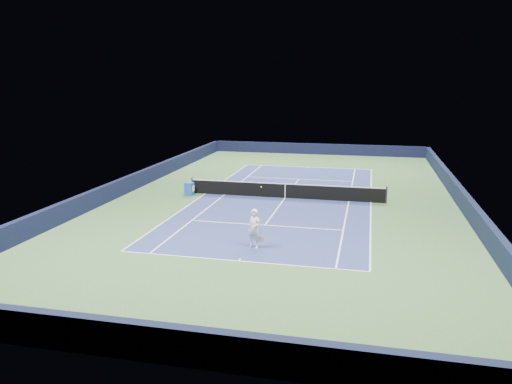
# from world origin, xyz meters

# --- Properties ---
(ground) EXTENTS (40.00, 40.00, 0.00)m
(ground) POSITION_xyz_m (0.00, 0.00, 0.00)
(ground) COLOR #365B31
(ground) RESTS_ON ground
(wall_far) EXTENTS (22.00, 0.35, 1.10)m
(wall_far) POSITION_xyz_m (0.00, 19.82, 0.55)
(wall_far) COLOR black
(wall_far) RESTS_ON ground
(wall_near) EXTENTS (22.00, 0.35, 1.10)m
(wall_near) POSITION_xyz_m (0.00, -19.82, 0.55)
(wall_near) COLOR black
(wall_near) RESTS_ON ground
(wall_right) EXTENTS (0.35, 40.00, 1.10)m
(wall_right) POSITION_xyz_m (10.82, 0.00, 0.55)
(wall_right) COLOR #101832
(wall_right) RESTS_ON ground
(wall_left) EXTENTS (0.35, 40.00, 1.10)m
(wall_left) POSITION_xyz_m (-10.82, 0.00, 0.55)
(wall_left) COLOR black
(wall_left) RESTS_ON ground
(court_surface) EXTENTS (10.97, 23.77, 0.01)m
(court_surface) POSITION_xyz_m (0.00, 0.00, 0.00)
(court_surface) COLOR navy
(court_surface) RESTS_ON ground
(baseline_far) EXTENTS (10.97, 0.08, 0.00)m
(baseline_far) POSITION_xyz_m (0.00, 11.88, 0.01)
(baseline_far) COLOR white
(baseline_far) RESTS_ON ground
(baseline_near) EXTENTS (10.97, 0.08, 0.00)m
(baseline_near) POSITION_xyz_m (0.00, -11.88, 0.01)
(baseline_near) COLOR white
(baseline_near) RESTS_ON ground
(sideline_doubles_right) EXTENTS (0.08, 23.77, 0.00)m
(sideline_doubles_right) POSITION_xyz_m (5.49, 0.00, 0.01)
(sideline_doubles_right) COLOR white
(sideline_doubles_right) RESTS_ON ground
(sideline_doubles_left) EXTENTS (0.08, 23.77, 0.00)m
(sideline_doubles_left) POSITION_xyz_m (-5.49, 0.00, 0.01)
(sideline_doubles_left) COLOR white
(sideline_doubles_left) RESTS_ON ground
(sideline_singles_right) EXTENTS (0.08, 23.77, 0.00)m
(sideline_singles_right) POSITION_xyz_m (4.12, 0.00, 0.01)
(sideline_singles_right) COLOR white
(sideline_singles_right) RESTS_ON ground
(sideline_singles_left) EXTENTS (0.08, 23.77, 0.00)m
(sideline_singles_left) POSITION_xyz_m (-4.12, 0.00, 0.01)
(sideline_singles_left) COLOR white
(sideline_singles_left) RESTS_ON ground
(service_line_far) EXTENTS (8.23, 0.08, 0.00)m
(service_line_far) POSITION_xyz_m (0.00, 6.40, 0.01)
(service_line_far) COLOR white
(service_line_far) RESTS_ON ground
(service_line_near) EXTENTS (8.23, 0.08, 0.00)m
(service_line_near) POSITION_xyz_m (0.00, -6.40, 0.01)
(service_line_near) COLOR white
(service_line_near) RESTS_ON ground
(center_service_line) EXTENTS (0.08, 12.80, 0.00)m
(center_service_line) POSITION_xyz_m (0.00, 0.00, 0.01)
(center_service_line) COLOR white
(center_service_line) RESTS_ON ground
(center_mark_far) EXTENTS (0.08, 0.30, 0.00)m
(center_mark_far) POSITION_xyz_m (0.00, 11.73, 0.01)
(center_mark_far) COLOR white
(center_mark_far) RESTS_ON ground
(center_mark_near) EXTENTS (0.08, 0.30, 0.00)m
(center_mark_near) POSITION_xyz_m (0.00, -11.73, 0.01)
(center_mark_near) COLOR white
(center_mark_near) RESTS_ON ground
(tennis_net) EXTENTS (12.90, 0.10, 1.07)m
(tennis_net) POSITION_xyz_m (0.00, 0.00, 0.50)
(tennis_net) COLOR black
(tennis_net) RESTS_ON ground
(sponsor_cube) EXTENTS (0.60, 0.55, 0.86)m
(sponsor_cube) POSITION_xyz_m (-6.40, -0.60, 0.43)
(sponsor_cube) COLOR blue
(sponsor_cube) RESTS_ON ground
(tennis_player) EXTENTS (0.87, 1.36, 2.69)m
(tennis_player) POSITION_xyz_m (0.26, -10.01, 0.91)
(tennis_player) COLOR white
(tennis_player) RESTS_ON ground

